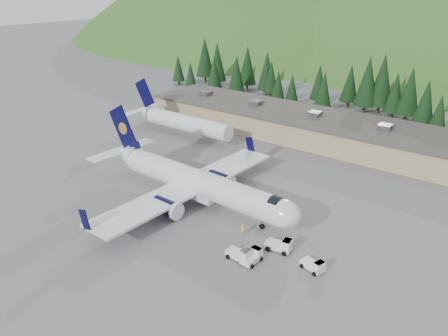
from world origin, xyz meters
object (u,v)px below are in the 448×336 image
at_px(second_airliner, 178,121).
at_px(airliner, 195,182).
at_px(baggage_tug_c, 253,256).
at_px(terminal_building, 293,123).
at_px(baggage_tug_b, 314,266).
at_px(baggage_tug_a, 281,245).
at_px(baggage_tug_d, 241,254).
at_px(ramp_worker, 243,229).

bearing_deg(second_airliner, airliner, -42.69).
bearing_deg(baggage_tug_c, airliner, 66.52).
xyz_separation_m(baggage_tug_c, terminal_building, (-19.76, 45.54, 1.92)).
distance_m(airliner, terminal_building, 38.17).
bearing_deg(baggage_tug_b, baggage_tug_a, -178.23).
bearing_deg(second_airliner, baggage_tug_b, -29.81).
height_order(baggage_tug_a, baggage_tug_c, baggage_tug_a).
distance_m(baggage_tug_d, ramp_worker, 5.77).
height_order(baggage_tug_a, terminal_building, terminal_building).
relative_size(airliner, baggage_tug_b, 11.97).
distance_m(terminal_building, baggage_tug_d, 49.74).
relative_size(second_airliner, ramp_worker, 16.88).
xyz_separation_m(second_airliner, baggage_tug_c, (39.67, -29.54, -2.62)).
xyz_separation_m(baggage_tug_b, baggage_tug_c, (-6.88, -2.86, 0.01)).
distance_m(baggage_tug_c, baggage_tug_d, 1.51).
distance_m(terminal_building, ramp_worker, 44.09).
xyz_separation_m(airliner, baggage_tug_b, (22.75, -4.71, -2.70)).
bearing_deg(terminal_building, airliner, -84.15).
xyz_separation_m(terminal_building, baggage_tug_d, (18.39, -46.18, -1.86)).
xyz_separation_m(airliner, baggage_tug_d, (14.50, -8.22, -2.63)).
relative_size(baggage_tug_a, baggage_tug_c, 1.18).
bearing_deg(baggage_tug_d, second_airliner, 143.87).
height_order(second_airliner, baggage_tug_c, second_airliner).
xyz_separation_m(baggage_tug_a, baggage_tug_d, (-2.93, -4.73, -0.04)).
xyz_separation_m(second_airliner, baggage_tug_a, (41.23, -25.45, -2.53)).
bearing_deg(airliner, baggage_tug_b, -9.64).
distance_m(baggage_tug_a, baggage_tug_d, 5.56).
bearing_deg(terminal_building, ramp_worker, -69.73).
bearing_deg(ramp_worker, second_airliner, -37.66).
bearing_deg(baggage_tug_c, second_airliner, 55.38).
bearing_deg(baggage_tug_a, second_airliner, 139.42).
relative_size(airliner, baggage_tug_a, 10.78).
xyz_separation_m(terminal_building, ramp_worker, (15.26, -41.33, -1.81)).
distance_m(baggage_tug_b, terminal_building, 50.34).
distance_m(second_airliner, ramp_worker, 43.42).
bearing_deg(baggage_tug_a, baggage_tug_d, -130.65).
relative_size(airliner, second_airliner, 1.39).
bearing_deg(baggage_tug_d, baggage_tug_b, 25.13).
bearing_deg(ramp_worker, baggage_tug_a, 176.92).
bearing_deg(baggage_tug_d, ramp_worker, 124.92).
xyz_separation_m(baggage_tug_c, ramp_worker, (-4.49, 4.21, 0.11)).
relative_size(baggage_tug_b, ramp_worker, 1.97).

